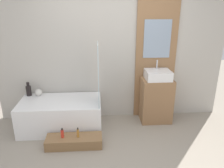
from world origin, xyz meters
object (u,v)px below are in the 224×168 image
Objects in this scene: vase_tall_dark at (29,90)px; bottle_soap_secondary at (78,133)px; vase_round_light at (39,92)px; wooden_step_bench at (74,141)px; bottle_soap_primary at (62,133)px; bathtub at (61,114)px; sink at (158,75)px.

bottle_soap_secondary is at bearing -42.51° from vase_tall_dark.
vase_tall_dark is 0.18m from vase_round_light.
bottle_soap_secondary reaches higher than wooden_step_bench.
vase_tall_dark reaches higher than vase_round_light.
wooden_step_bench is at bearing 180.00° from bottle_soap_secondary.
bottle_soap_primary is (0.52, -0.84, -0.36)m from vase_round_light.
bathtub is 8.98× the size of bottle_soap_secondary.
sink reaches higher than vase_tall_dark.
bathtub is at bearing 120.29° from bottle_soap_secondary.
wooden_step_bench is 1.83m from sink.
vase_tall_dark is 1.17m from bottle_soap_primary.
sink reaches higher than bottle_soap_primary.
bathtub is 5.52× the size of vase_tall_dark.
bottle_soap_secondary is (-1.40, -0.73, -0.68)m from sink.
sink is at bearing 5.26° from bathtub.
bathtub is 3.16× the size of sink.
vase_tall_dark reaches higher than bathtub.
bottle_soap_primary is 1.01× the size of bottle_soap_secondary.
bathtub reaches higher than wooden_step_bench.
wooden_step_bench is at bearing -44.56° from vase_tall_dark.
bathtub is at bearing 99.54° from bottle_soap_primary.
vase_tall_dark is 1.63× the size of bottle_soap_secondary.
bottle_soap_primary is (-0.17, 0.00, 0.15)m from wooden_step_bench.
wooden_step_bench is at bearing 0.00° from bottle_soap_primary.
bottle_soap_primary is (0.10, -0.57, -0.04)m from bathtub.
vase_round_light is (-2.15, 0.11, -0.32)m from sink.
sink is 2.84× the size of bottle_soap_secondary.
vase_round_light reaches higher than wooden_step_bench.
bottle_soap_primary is at bearing 180.00° from bottle_soap_secondary.
bathtub is 11.05× the size of vase_round_light.
sink reaches higher than bottle_soap_secondary.
sink is at bearing -2.90° from vase_round_light.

